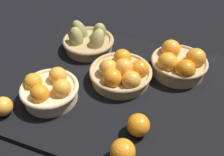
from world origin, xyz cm
name	(u,v)px	position (x,y,z in cm)	size (l,w,h in cm)	color
market_tray	(115,88)	(0.00, 0.00, 1.50)	(84.00, 72.00, 3.00)	black
basket_near_left	(50,90)	(-20.10, -15.30, 7.48)	(21.54, 21.54, 10.48)	#D3BC8C
basket_far_right	(179,63)	(21.89, 16.57, 8.04)	(23.19, 23.19, 11.86)	tan
basket_far_left_pears	(88,41)	(-20.68, 20.05, 7.18)	(23.94, 23.94, 13.91)	tan
basket_center	(122,73)	(1.49, 3.36, 7.38)	(25.27, 25.27, 11.08)	tan
loose_orange_front_gap	(138,125)	(14.83, -18.99, 6.81)	(7.62, 7.62, 7.62)	orange
loose_orange_back_gap	(123,151)	(13.25, -29.94, 6.87)	(7.73, 7.73, 7.73)	orange
loose_orange_side_gap	(3,106)	(-31.74, -27.44, 6.45)	(6.90, 6.90, 6.90)	#F49E33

